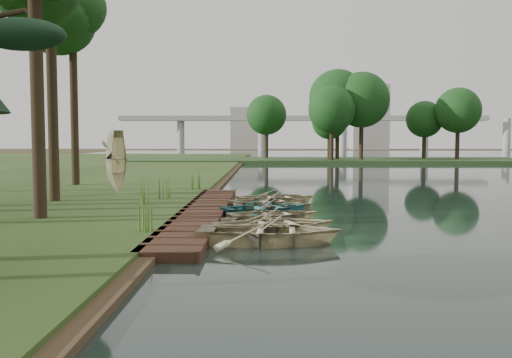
{
  "coord_description": "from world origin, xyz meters",
  "views": [
    {
      "loc": [
        0.66,
        -20.72,
        2.86
      ],
      "look_at": [
        0.36,
        -0.14,
        1.42
      ],
      "focal_mm": 40.0,
      "sensor_mm": 36.0,
      "label": 1
    }
  ],
  "objects_px": {
    "rowboat_1": "(275,223)",
    "stored_rowboat": "(118,188)",
    "rowboat_2": "(268,219)",
    "rowboat_0": "(269,229)",
    "boardwalk": "(203,213)"
  },
  "relations": [
    {
      "from": "rowboat_0",
      "to": "rowboat_2",
      "type": "height_order",
      "value": "rowboat_0"
    },
    {
      "from": "rowboat_2",
      "to": "boardwalk",
      "type": "bearing_deg",
      "value": 62.06
    },
    {
      "from": "stored_rowboat",
      "to": "rowboat_2",
      "type": "bearing_deg",
      "value": -126.34
    },
    {
      "from": "boardwalk",
      "to": "rowboat_0",
      "type": "relative_size",
      "value": 4.12
    },
    {
      "from": "boardwalk",
      "to": "stored_rowboat",
      "type": "relative_size",
      "value": 5.38
    },
    {
      "from": "boardwalk",
      "to": "stored_rowboat",
      "type": "distance_m",
      "value": 7.33
    },
    {
      "from": "rowboat_0",
      "to": "rowboat_1",
      "type": "bearing_deg",
      "value": -5.77
    },
    {
      "from": "rowboat_1",
      "to": "rowboat_2",
      "type": "distance_m",
      "value": 1.23
    },
    {
      "from": "boardwalk",
      "to": "rowboat_0",
      "type": "distance_m",
      "value": 6.05
    },
    {
      "from": "rowboat_1",
      "to": "stored_rowboat",
      "type": "bearing_deg",
      "value": 18.88
    },
    {
      "from": "rowboat_1",
      "to": "boardwalk",
      "type": "bearing_deg",
      "value": 14.21
    },
    {
      "from": "rowboat_2",
      "to": "stored_rowboat",
      "type": "xyz_separation_m",
      "value": [
        -6.97,
        8.75,
        0.25
      ]
    },
    {
      "from": "stored_rowboat",
      "to": "rowboat_0",
      "type": "bearing_deg",
      "value": -133.09
    },
    {
      "from": "boardwalk",
      "to": "stored_rowboat",
      "type": "bearing_deg",
      "value": 128.87
    },
    {
      "from": "rowboat_2",
      "to": "rowboat_1",
      "type": "bearing_deg",
      "value": -147.12
    }
  ]
}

